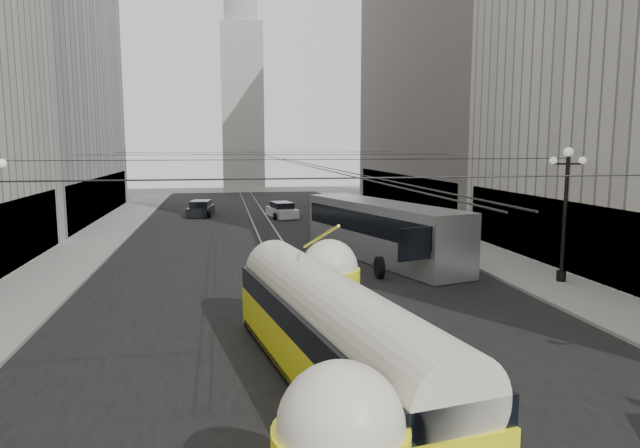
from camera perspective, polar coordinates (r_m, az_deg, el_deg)
name	(u,v)px	position (r m, az deg, el deg)	size (l,w,h in m)	color
road	(272,242)	(39.52, -4.84, -1.78)	(20.00, 85.00, 0.02)	black
sidewalk_left	(100,237)	(43.68, -21.15, -1.27)	(4.00, 72.00, 0.15)	gray
sidewalk_right	(420,229)	(45.50, 9.99, -0.51)	(4.00, 72.00, 0.15)	gray
rail_left	(261,242)	(39.46, -5.92, -1.81)	(0.12, 85.00, 0.04)	gray
rail_right	(283,241)	(39.59, -3.76, -1.75)	(0.12, 85.00, 0.04)	gray
building_left_far	(23,55)	(57.32, -27.61, 14.72)	(12.60, 28.60, 28.60)	#999999
building_right_far	(460,45)	(59.93, 13.83, 16.96)	(12.60, 32.60, 32.60)	#514C47
distant_tower	(242,88)	(86.79, -7.82, 13.32)	(6.00, 6.00, 31.36)	#B2AFA8
lamppost_right_mid	(565,207)	(29.24, 23.32, 1.61)	(1.86, 0.44, 6.37)	black
catenary	(274,156)	(37.98, -4.63, 6.75)	(25.00, 72.00, 0.23)	black
streetcar	(333,334)	(15.65, 1.29, -10.95)	(4.40, 14.43, 3.18)	#FAF915
city_bus	(382,229)	(33.05, 6.21, -0.47)	(6.53, 13.70, 3.36)	#AAABAF
sedan_white_far	(282,211)	(52.65, -3.82, 1.36)	(2.69, 4.82, 1.44)	white
sedan_dark_far	(201,209)	(54.89, -11.84, 1.48)	(2.56, 4.85, 1.46)	black
pedestrian_sidewalk_right	(465,243)	(34.09, 14.31, -1.82)	(0.84, 0.52, 1.72)	gray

